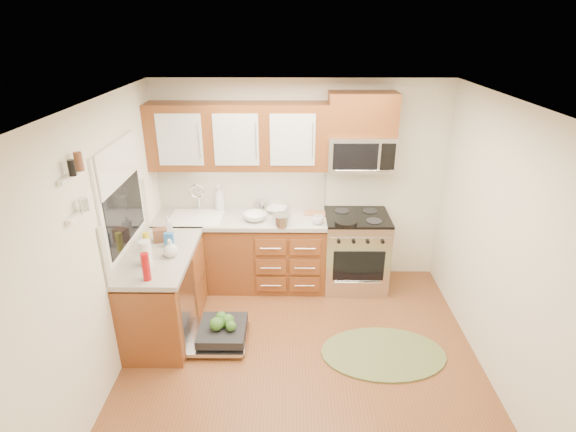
{
  "coord_description": "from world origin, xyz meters",
  "views": [
    {
      "loc": [
        -0.11,
        -3.48,
        3.09
      ],
      "look_at": [
        -0.15,
        0.85,
        1.2
      ],
      "focal_mm": 28.0,
      "sensor_mm": 36.0,
      "label": 1
    }
  ],
  "objects_px": {
    "dishwasher": "(219,334)",
    "bowl_a": "(277,210)",
    "paper_towel_roll": "(146,253)",
    "rug": "(383,353)",
    "range": "(355,251)",
    "upper_cabinets": "(238,136)",
    "microwave": "(360,152)",
    "cup": "(318,220)",
    "cutting_board": "(315,213)",
    "stock_pot": "(282,220)",
    "bowl_b": "(255,217)",
    "sink": "(197,227)",
    "skillet": "(346,223)"
  },
  "relations": [
    {
      "from": "stock_pot",
      "to": "bowl_b",
      "type": "xyz_separation_m",
      "value": [
        -0.32,
        0.13,
        -0.02
      ]
    },
    {
      "from": "stock_pot",
      "to": "paper_towel_roll",
      "type": "relative_size",
      "value": 0.86
    },
    {
      "from": "upper_cabinets",
      "to": "cup",
      "type": "height_order",
      "value": "upper_cabinets"
    },
    {
      "from": "rug",
      "to": "paper_towel_roll",
      "type": "height_order",
      "value": "paper_towel_roll"
    },
    {
      "from": "dishwasher",
      "to": "bowl_b",
      "type": "height_order",
      "value": "bowl_b"
    },
    {
      "from": "range",
      "to": "cutting_board",
      "type": "relative_size",
      "value": 3.66
    },
    {
      "from": "paper_towel_roll",
      "to": "dishwasher",
      "type": "bearing_deg",
      "value": 0.46
    },
    {
      "from": "paper_towel_roll",
      "to": "bowl_b",
      "type": "height_order",
      "value": "paper_towel_roll"
    },
    {
      "from": "cutting_board",
      "to": "bowl_a",
      "type": "distance_m",
      "value": 0.47
    },
    {
      "from": "bowl_a",
      "to": "sink",
      "type": "bearing_deg",
      "value": -169.38
    },
    {
      "from": "range",
      "to": "bowl_b",
      "type": "xyz_separation_m",
      "value": [
        -1.22,
        -0.08,
        0.49
      ]
    },
    {
      "from": "skillet",
      "to": "paper_towel_roll",
      "type": "relative_size",
      "value": 1.02
    },
    {
      "from": "cup",
      "to": "microwave",
      "type": "bearing_deg",
      "value": 32.01
    },
    {
      "from": "cup",
      "to": "dishwasher",
      "type": "bearing_deg",
      "value": -138.13
    },
    {
      "from": "range",
      "to": "paper_towel_roll",
      "type": "relative_size",
      "value": 3.82
    },
    {
      "from": "sink",
      "to": "dishwasher",
      "type": "height_order",
      "value": "sink"
    },
    {
      "from": "stock_pot",
      "to": "bowl_a",
      "type": "distance_m",
      "value": 0.39
    },
    {
      "from": "paper_towel_roll",
      "to": "bowl_a",
      "type": "distance_m",
      "value": 1.78
    },
    {
      "from": "range",
      "to": "rug",
      "type": "bearing_deg",
      "value": -83.86
    },
    {
      "from": "microwave",
      "to": "skillet",
      "type": "xyz_separation_m",
      "value": [
        -0.17,
        -0.37,
        -0.73
      ]
    },
    {
      "from": "paper_towel_roll",
      "to": "microwave",
      "type": "bearing_deg",
      "value": 29.91
    },
    {
      "from": "bowl_a",
      "to": "cup",
      "type": "bearing_deg",
      "value": -35.55
    },
    {
      "from": "dishwasher",
      "to": "bowl_a",
      "type": "height_order",
      "value": "bowl_a"
    },
    {
      "from": "upper_cabinets",
      "to": "cup",
      "type": "distance_m",
      "value": 1.33
    },
    {
      "from": "rug",
      "to": "microwave",
      "type": "bearing_deg",
      "value": 95.63
    },
    {
      "from": "dishwasher",
      "to": "cutting_board",
      "type": "height_order",
      "value": "cutting_board"
    },
    {
      "from": "rug",
      "to": "cutting_board",
      "type": "relative_size",
      "value": 4.82
    },
    {
      "from": "upper_cabinets",
      "to": "paper_towel_roll",
      "type": "bearing_deg",
      "value": -121.24
    },
    {
      "from": "range",
      "to": "paper_towel_roll",
      "type": "distance_m",
      "value": 2.53
    },
    {
      "from": "dishwasher",
      "to": "upper_cabinets",
      "type": "bearing_deg",
      "value": 83.96
    },
    {
      "from": "skillet",
      "to": "bowl_a",
      "type": "height_order",
      "value": "skillet"
    },
    {
      "from": "bowl_a",
      "to": "cup",
      "type": "relative_size",
      "value": 2.0
    },
    {
      "from": "upper_cabinets",
      "to": "dishwasher",
      "type": "height_order",
      "value": "upper_cabinets"
    },
    {
      "from": "dishwasher",
      "to": "bowl_a",
      "type": "xyz_separation_m",
      "value": [
        0.57,
        1.3,
        0.86
      ]
    },
    {
      "from": "cup",
      "to": "rug",
      "type": "bearing_deg",
      "value": -61.23
    },
    {
      "from": "cup",
      "to": "sink",
      "type": "bearing_deg",
      "value": 173.31
    },
    {
      "from": "bowl_b",
      "to": "cup",
      "type": "relative_size",
      "value": 2.23
    },
    {
      "from": "bowl_a",
      "to": "cup",
      "type": "xyz_separation_m",
      "value": [
        0.49,
        -0.35,
        0.02
      ]
    },
    {
      "from": "microwave",
      "to": "bowl_b",
      "type": "xyz_separation_m",
      "value": [
        -1.22,
        -0.2,
        -0.73
      ]
    },
    {
      "from": "rug",
      "to": "range",
      "type": "bearing_deg",
      "value": 96.14
    },
    {
      "from": "range",
      "to": "bowl_a",
      "type": "bearing_deg",
      "value": 170.06
    },
    {
      "from": "range",
      "to": "dishwasher",
      "type": "bearing_deg",
      "value": -143.73
    },
    {
      "from": "microwave",
      "to": "bowl_a",
      "type": "relative_size",
      "value": 3.07
    },
    {
      "from": "dishwasher",
      "to": "cutting_board",
      "type": "bearing_deg",
      "value": 50.24
    },
    {
      "from": "skillet",
      "to": "bowl_b",
      "type": "distance_m",
      "value": 1.06
    },
    {
      "from": "range",
      "to": "cutting_board",
      "type": "distance_m",
      "value": 0.69
    },
    {
      "from": "cutting_board",
      "to": "paper_towel_roll",
      "type": "distance_m",
      "value": 2.1
    },
    {
      "from": "sink",
      "to": "cutting_board",
      "type": "bearing_deg",
      "value": 5.19
    },
    {
      "from": "stock_pot",
      "to": "cutting_board",
      "type": "relative_size",
      "value": 0.83
    },
    {
      "from": "bowl_b",
      "to": "microwave",
      "type": "bearing_deg",
      "value": 9.17
    }
  ]
}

